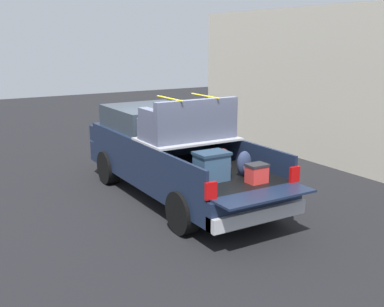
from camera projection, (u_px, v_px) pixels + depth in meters
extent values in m
plane|color=black|center=(178.00, 197.00, 10.30)|extent=(40.00, 40.00, 0.00)
cube|color=#162138|center=(177.00, 170.00, 10.15)|extent=(5.50, 1.92, 0.48)
cube|color=black|center=(208.00, 171.00, 9.10)|extent=(2.80, 1.80, 0.04)
cube|color=#162138|center=(165.00, 166.00, 8.57)|extent=(2.80, 0.06, 0.50)
cube|color=#162138|center=(247.00, 154.00, 9.51)|extent=(2.80, 0.06, 0.50)
cube|color=#162138|center=(173.00, 146.00, 10.18)|extent=(0.06, 1.80, 0.50)
cube|color=#162138|center=(265.00, 195.00, 7.70)|extent=(0.55, 1.80, 0.04)
cube|color=#B2B2B7|center=(188.00, 139.00, 9.62)|extent=(1.25, 1.92, 0.04)
cube|color=#162138|center=(149.00, 137.00, 11.16)|extent=(2.30, 1.92, 0.50)
cube|color=#2D3842|center=(151.00, 117.00, 10.96)|extent=(1.94, 1.76, 0.48)
cube|color=#162138|center=(126.00, 130.00, 12.30)|extent=(0.40, 1.82, 0.38)
cube|color=#B2B2B7|center=(258.00, 215.00, 7.92)|extent=(0.24, 1.92, 0.24)
cube|color=red|center=(211.00, 191.00, 7.44)|extent=(0.06, 0.20, 0.28)
cube|color=red|center=(295.00, 174.00, 8.32)|extent=(0.06, 0.20, 0.28)
cylinder|color=black|center=(109.00, 167.00, 11.22)|extent=(0.78, 0.30, 0.78)
cylinder|color=black|center=(174.00, 158.00, 12.10)|extent=(0.78, 0.30, 0.78)
cylinder|color=black|center=(183.00, 212.00, 8.31)|extent=(0.78, 0.30, 0.78)
cylinder|color=black|center=(262.00, 196.00, 9.20)|extent=(0.78, 0.30, 0.78)
cube|color=#335170|center=(212.00, 168.00, 8.41)|extent=(0.40, 0.55, 0.47)
cube|color=#23394E|center=(212.00, 153.00, 8.35)|extent=(0.44, 0.59, 0.05)
ellipsoid|color=maroon|center=(222.00, 162.00, 8.70)|extent=(0.20, 0.37, 0.51)
ellipsoid|color=maroon|center=(226.00, 168.00, 8.62)|extent=(0.09, 0.26, 0.22)
ellipsoid|color=#283351|center=(244.00, 163.00, 8.69)|extent=(0.20, 0.30, 0.47)
ellipsoid|color=#283351|center=(248.00, 169.00, 8.61)|extent=(0.09, 0.21, 0.21)
cube|color=red|center=(257.00, 174.00, 8.29)|extent=(0.26, 0.34, 0.30)
cube|color=#262628|center=(257.00, 165.00, 8.25)|extent=(0.28, 0.36, 0.04)
cube|color=#4C5166|center=(188.00, 128.00, 9.57)|extent=(0.90, 1.82, 0.42)
cube|color=#4C5166|center=(197.00, 110.00, 9.16)|extent=(0.16, 1.82, 0.40)
cube|color=#4C5166|center=(150.00, 115.00, 9.13)|extent=(0.66, 0.20, 0.22)
cube|color=#4C5166|center=(219.00, 109.00, 9.94)|extent=(0.66, 0.20, 0.22)
cube|color=yellow|center=(169.00, 98.00, 9.22)|extent=(1.00, 0.03, 0.02)
cube|color=yellow|center=(205.00, 96.00, 9.63)|extent=(1.00, 0.03, 0.02)
cube|color=beige|center=(299.00, 84.00, 13.56)|extent=(8.93, 0.36, 4.19)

